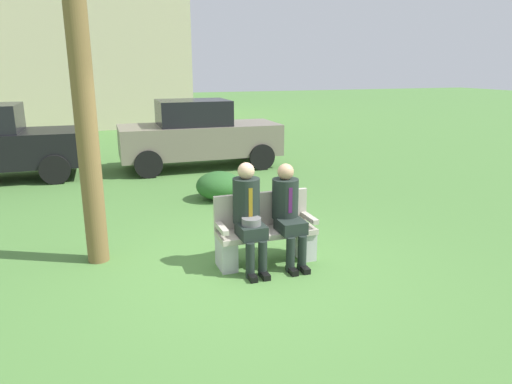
{
  "coord_description": "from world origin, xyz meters",
  "views": [
    {
      "loc": [
        -1.7,
        -5.06,
        2.48
      ],
      "look_at": [
        0.31,
        0.6,
        0.85
      ],
      "focal_mm": 32.6,
      "sensor_mm": 36.0,
      "label": 1
    }
  ],
  "objects_px": {
    "seated_man_right": "(288,209)",
    "park_bench": "(265,233)",
    "shrub_near_bench": "(219,186)",
    "seated_man_left": "(249,211)",
    "parked_car_far": "(198,134)"
  },
  "relations": [
    {
      "from": "seated_man_right",
      "to": "parked_car_far",
      "type": "bearing_deg",
      "value": 87.86
    },
    {
      "from": "park_bench",
      "to": "shrub_near_bench",
      "type": "height_order",
      "value": "park_bench"
    },
    {
      "from": "seated_man_left",
      "to": "parked_car_far",
      "type": "distance_m",
      "value": 6.19
    },
    {
      "from": "seated_man_right",
      "to": "seated_man_left",
      "type": "bearing_deg",
      "value": -179.9
    },
    {
      "from": "seated_man_right",
      "to": "parked_car_far",
      "type": "distance_m",
      "value": 6.15
    },
    {
      "from": "shrub_near_bench",
      "to": "seated_man_left",
      "type": "bearing_deg",
      "value": -98.3
    },
    {
      "from": "park_bench",
      "to": "seated_man_left",
      "type": "height_order",
      "value": "seated_man_left"
    },
    {
      "from": "shrub_near_bench",
      "to": "parked_car_far",
      "type": "xyz_separation_m",
      "value": [
        0.3,
        2.99,
        0.57
      ]
    },
    {
      "from": "park_bench",
      "to": "shrub_near_bench",
      "type": "xyz_separation_m",
      "value": [
        0.2,
        3.04,
        -0.12
      ]
    },
    {
      "from": "seated_man_left",
      "to": "shrub_near_bench",
      "type": "xyz_separation_m",
      "value": [
        0.46,
        3.15,
        -0.47
      ]
    },
    {
      "from": "seated_man_left",
      "to": "seated_man_right",
      "type": "distance_m",
      "value": 0.53
    },
    {
      "from": "seated_man_left",
      "to": "seated_man_right",
      "type": "bearing_deg",
      "value": 0.1
    },
    {
      "from": "seated_man_left",
      "to": "park_bench",
      "type": "bearing_deg",
      "value": 24.18
    },
    {
      "from": "parked_car_far",
      "to": "seated_man_left",
      "type": "bearing_deg",
      "value": -97.02
    },
    {
      "from": "seated_man_right",
      "to": "park_bench",
      "type": "bearing_deg",
      "value": 155.92
    }
  ]
}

